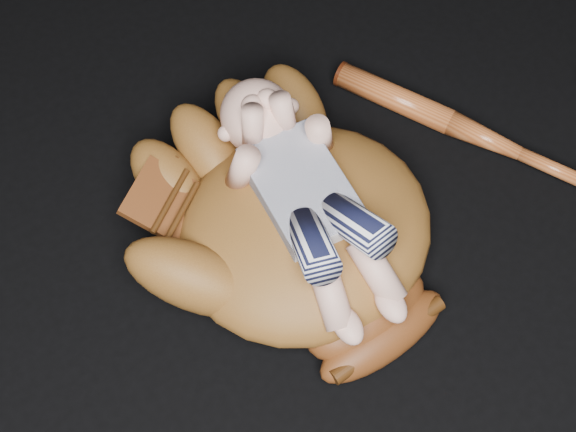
# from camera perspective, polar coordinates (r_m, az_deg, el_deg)

# --- Properties ---
(baseball_glove) EXTENTS (0.46, 0.52, 0.16)m
(baseball_glove) POSITION_cam_1_polar(r_m,az_deg,el_deg) (1.08, 1.24, -0.58)
(baseball_glove) COLOR #5E3714
(baseball_glove) RESTS_ON ground
(newborn_baby) EXTENTS (0.22, 0.40, 0.16)m
(newborn_baby) POSITION_cam_1_polar(r_m,az_deg,el_deg) (1.03, 1.79, 0.87)
(newborn_baby) COLOR #DDA28E
(newborn_baby) RESTS_ON baseball_glove
(baseball_bat) EXTENTS (0.23, 0.40, 0.04)m
(baseball_bat) POSITION_cam_1_polar(r_m,az_deg,el_deg) (1.26, 12.44, 6.08)
(baseball_bat) COLOR #98461D
(baseball_bat) RESTS_ON ground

